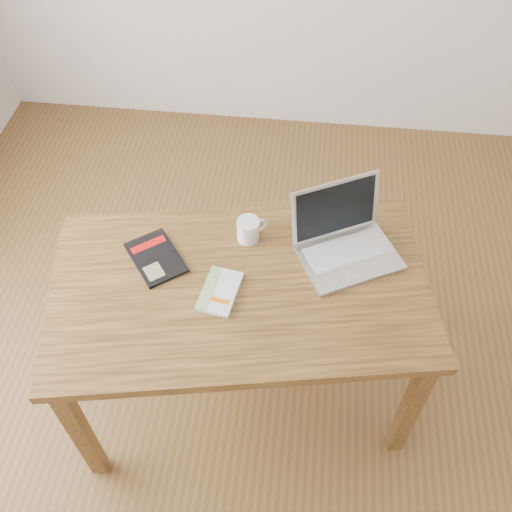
# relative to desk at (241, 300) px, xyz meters

# --- Properties ---
(room) EXTENTS (4.04, 4.04, 2.70)m
(room) POSITION_rel_desk_xyz_m (0.10, -0.02, 0.69)
(room) COLOR brown
(room) RESTS_ON ground
(desk) EXTENTS (1.48, 1.02, 0.75)m
(desk) POSITION_rel_desk_xyz_m (0.00, 0.00, 0.00)
(desk) COLOR brown
(desk) RESTS_ON ground
(white_guidebook) EXTENTS (0.15, 0.21, 0.02)m
(white_guidebook) POSITION_rel_desk_xyz_m (-0.07, -0.04, 0.10)
(white_guidebook) COLOR silver
(white_guidebook) RESTS_ON desk
(black_guidebook) EXTENTS (0.27, 0.29, 0.01)m
(black_guidebook) POSITION_rel_desk_xyz_m (-0.33, 0.09, 0.10)
(black_guidebook) COLOR black
(black_guidebook) RESTS_ON desk
(laptop) EXTENTS (0.45, 0.42, 0.25)m
(laptop) POSITION_rel_desk_xyz_m (0.36, 0.21, 0.14)
(laptop) COLOR silver
(laptop) RESTS_ON desk
(coffee_mug) EXTENTS (0.11, 0.09, 0.09)m
(coffee_mug) POSITION_rel_desk_xyz_m (0.00, 0.23, 0.14)
(coffee_mug) COLOR white
(coffee_mug) RESTS_ON desk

